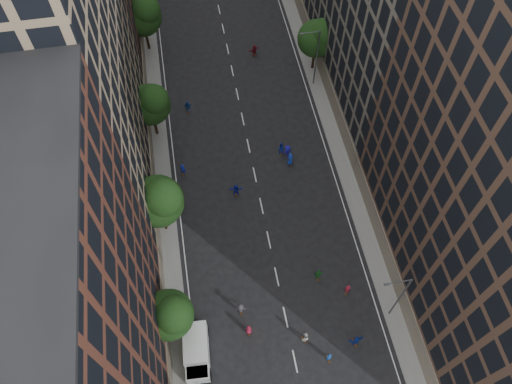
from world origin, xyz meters
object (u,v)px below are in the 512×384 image
(cargo_van, at_px, (197,351))
(skater_1, at_px, (329,357))
(streetlamp_near, at_px, (399,296))
(streetlamp_far, at_px, (315,55))

(cargo_van, relative_size, skater_1, 3.48)
(streetlamp_near, bearing_deg, skater_1, -154.73)
(streetlamp_far, relative_size, cargo_van, 1.67)
(streetlamp_far, height_order, skater_1, streetlamp_far)
(streetlamp_near, relative_size, streetlamp_far, 1.00)
(streetlamp_near, bearing_deg, cargo_van, -177.83)
(streetlamp_near, distance_m, streetlamp_far, 33.00)
(streetlamp_far, height_order, cargo_van, streetlamp_far)
(streetlamp_far, bearing_deg, cargo_van, -120.23)
(streetlamp_near, relative_size, cargo_van, 1.67)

